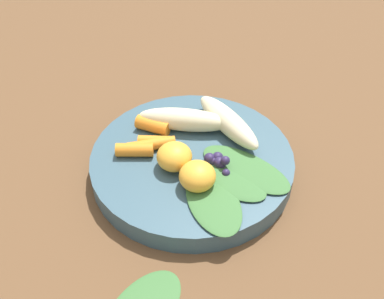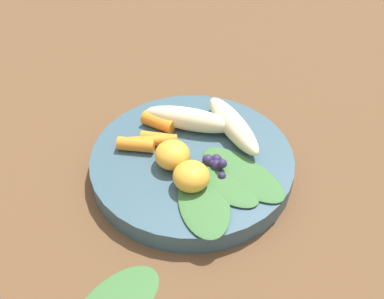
% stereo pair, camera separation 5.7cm
% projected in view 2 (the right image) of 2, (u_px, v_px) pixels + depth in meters
% --- Properties ---
extents(ground_plane, '(2.40, 2.40, 0.00)m').
position_uv_depth(ground_plane, '(192.00, 171.00, 0.60)').
color(ground_plane, brown).
extents(bowl, '(0.26, 0.26, 0.03)m').
position_uv_depth(bowl, '(192.00, 163.00, 0.59)').
color(bowl, '#385666').
rests_on(bowl, ground_plane).
extents(banana_peeled_left, '(0.08, 0.13, 0.03)m').
position_uv_depth(banana_peeled_left, '(190.00, 119.00, 0.61)').
color(banana_peeled_left, beige).
rests_on(banana_peeled_left, bowl).
extents(banana_peeled_right, '(0.08, 0.13, 0.03)m').
position_uv_depth(banana_peeled_right, '(233.00, 125.00, 0.60)').
color(banana_peeled_right, beige).
rests_on(banana_peeled_right, bowl).
extents(orange_segment_near, '(0.04, 0.04, 0.03)m').
position_uv_depth(orange_segment_near, '(191.00, 176.00, 0.53)').
color(orange_segment_near, '#F4A833').
rests_on(orange_segment_near, bowl).
extents(orange_segment_far, '(0.04, 0.04, 0.03)m').
position_uv_depth(orange_segment_far, '(172.00, 155.00, 0.55)').
color(orange_segment_far, '#F4A833').
rests_on(orange_segment_far, bowl).
extents(carrot_front, '(0.03, 0.05, 0.02)m').
position_uv_depth(carrot_front, '(158.00, 122.00, 0.61)').
color(carrot_front, orange).
rests_on(carrot_front, bowl).
extents(carrot_mid_left, '(0.03, 0.05, 0.01)m').
position_uv_depth(carrot_mid_left, '(158.00, 138.00, 0.59)').
color(carrot_mid_left, orange).
rests_on(carrot_mid_left, bowl).
extents(carrot_mid_right, '(0.05, 0.05, 0.01)m').
position_uv_depth(carrot_mid_right, '(153.00, 141.00, 0.59)').
color(carrot_mid_right, orange).
rests_on(carrot_mid_right, bowl).
extents(carrot_rear, '(0.04, 0.05, 0.02)m').
position_uv_depth(carrot_rear, '(136.00, 145.00, 0.58)').
color(carrot_rear, orange).
rests_on(carrot_rear, bowl).
extents(blueberry_pile, '(0.03, 0.04, 0.02)m').
position_uv_depth(blueberry_pile, '(215.00, 164.00, 0.56)').
color(blueberry_pile, '#2D234C').
rests_on(blueberry_pile, bowl).
extents(coconut_shred_patch, '(0.04, 0.04, 0.00)m').
position_uv_depth(coconut_shred_patch, '(235.00, 169.00, 0.56)').
color(coconut_shred_patch, white).
rests_on(coconut_shred_patch, bowl).
extents(kale_leaf_left, '(0.11, 0.12, 0.01)m').
position_uv_depth(kale_leaf_left, '(204.00, 203.00, 0.52)').
color(kale_leaf_left, '#3D7038').
rests_on(kale_leaf_left, bowl).
extents(kale_leaf_right, '(0.05, 0.10, 0.01)m').
position_uv_depth(kale_leaf_right, '(224.00, 184.00, 0.54)').
color(kale_leaf_right, '#3D7038').
rests_on(kale_leaf_right, bowl).
extents(kale_leaf_rear, '(0.07, 0.13, 0.01)m').
position_uv_depth(kale_leaf_rear, '(242.00, 174.00, 0.55)').
color(kale_leaf_rear, '#3D7038').
rests_on(kale_leaf_rear, bowl).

